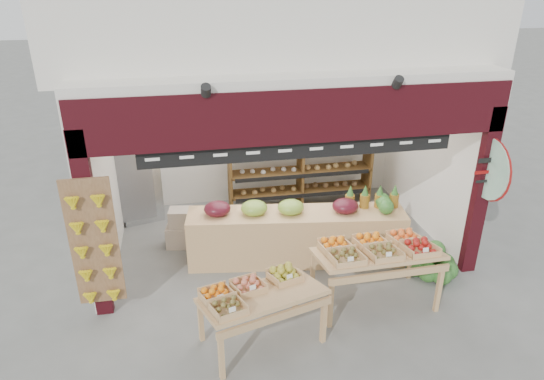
{
  "coord_description": "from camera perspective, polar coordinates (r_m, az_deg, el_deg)",
  "views": [
    {
      "loc": [
        -1.51,
        -6.83,
        4.33
      ],
      "look_at": [
        -0.23,
        -0.2,
        1.26
      ],
      "focal_mm": 32.0,
      "sensor_mm": 36.0,
      "label": 1
    }
  ],
  "objects": [
    {
      "name": "cardboard_stack",
      "position": [
        8.43,
        -9.1,
        -4.84
      ],
      "size": [
        1.04,
        0.76,
        0.69
      ],
      "color": "beige",
      "rests_on": "ground"
    },
    {
      "name": "ground",
      "position": [
        8.23,
        1.3,
        -7.3
      ],
      "size": [
        60.0,
        60.0,
        0.0
      ],
      "primitive_type": "plane",
      "color": "slate",
      "rests_on": "ground"
    },
    {
      "name": "display_table_left",
      "position": [
        6.06,
        -2.34,
        -12.13
      ],
      "size": [
        1.66,
        1.2,
        0.96
      ],
      "color": "tan",
      "rests_on": "ground"
    },
    {
      "name": "back_shelving",
      "position": [
        9.41,
        3.42,
        4.36
      ],
      "size": [
        2.83,
        0.46,
        1.76
      ],
      "color": "brown",
      "rests_on": "ground"
    },
    {
      "name": "refrigerator",
      "position": [
        9.33,
        -15.65,
        2.2
      ],
      "size": [
        0.89,
        0.89,
        1.88
      ],
      "primitive_type": "cube",
      "rotation": [
        0.0,
        0.0,
        0.25
      ],
      "color": "silver",
      "rests_on": "ground"
    },
    {
      "name": "watermelon_pile",
      "position": [
        7.97,
        18.33,
        -8.08
      ],
      "size": [
        0.8,
        0.77,
        0.58
      ],
      "color": "#1C521B",
      "rests_on": "ground"
    },
    {
      "name": "banana_board",
      "position": [
        6.62,
        -20.19,
        -6.27
      ],
      "size": [
        0.6,
        0.15,
        1.8
      ],
      "color": "olive",
      "rests_on": "ground"
    },
    {
      "name": "gift_sign",
      "position": [
        7.56,
        24.24,
        2.25
      ],
      "size": [
        0.04,
        0.93,
        0.92
      ],
      "color": "#ABD7BA",
      "rests_on": "ground"
    },
    {
      "name": "display_table_right",
      "position": [
        6.84,
        12.23,
        -6.94
      ],
      "size": [
        1.69,
        0.96,
        1.06
      ],
      "color": "tan",
      "rests_on": "ground"
    },
    {
      "name": "mid_counter",
      "position": [
        7.81,
        2.8,
        -5.22
      ],
      "size": [
        3.5,
        1.15,
        1.08
      ],
      "color": "tan",
      "rests_on": "ground"
    }
  ]
}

